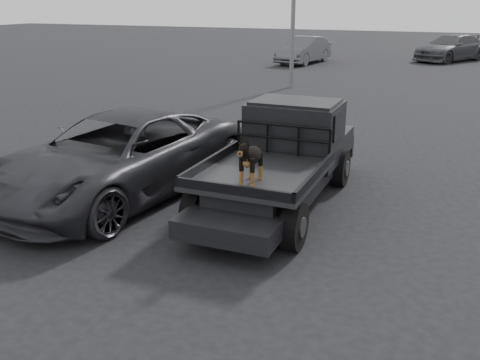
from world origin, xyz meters
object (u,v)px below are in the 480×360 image
at_px(dog, 251,160).
at_px(distant_car_a, 304,50).
at_px(flatbed_ute, 278,181).
at_px(distant_car_b, 451,48).
at_px(parked_suv, 119,156).

xyz_separation_m(dog, distant_car_a, (-6.05, 23.79, -0.52)).
bearing_deg(flatbed_ute, dog, -88.18).
relative_size(dog, distant_car_b, 0.14).
bearing_deg(parked_suv, distant_car_b, 87.77).
xyz_separation_m(distant_car_a, distant_car_b, (7.95, 4.67, 0.01)).
xyz_separation_m(parked_suv, distant_car_b, (4.94, 27.66, -0.01)).
distance_m(dog, parked_suv, 3.18).
bearing_deg(distant_car_a, flatbed_ute, -66.12).
height_order(distant_car_a, distant_car_b, distant_car_b).
distance_m(flatbed_ute, distant_car_b, 27.03).
bearing_deg(dog, distant_car_a, 104.26).
bearing_deg(flatbed_ute, distant_car_b, 85.86).
distance_m(flatbed_ute, parked_suv, 3.09).
distance_m(dog, distant_car_b, 28.53).
bearing_deg(parked_suv, dog, -6.80).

